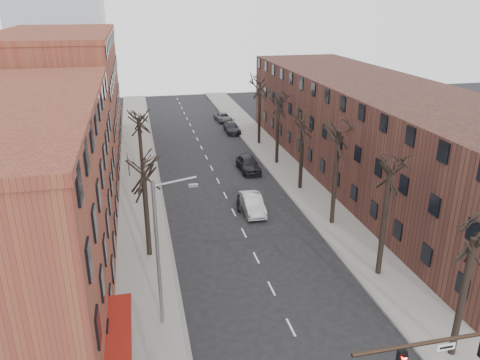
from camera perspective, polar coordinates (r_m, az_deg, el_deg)
sidewalk_left at (r=51.03m, az=-12.19°, el=0.47°), size 4.00×90.00×0.15m
sidewalk_right at (r=53.39m, az=5.21°, el=1.81°), size 4.00×90.00×0.15m
building_left_near at (r=31.36m, az=-26.97°, el=-3.15°), size 12.00×26.00×12.00m
building_left_far at (r=58.48m, az=-20.85°, el=9.27°), size 12.00×28.00×14.00m
building_right at (r=50.62m, az=15.84°, el=5.84°), size 12.00×50.00×10.00m
tree_right_a at (r=28.84m, az=24.30°, el=-18.87°), size 5.20×5.20×10.00m
tree_right_b at (r=34.15m, az=16.43°, el=-10.99°), size 5.20×5.20×10.80m
tree_right_c at (r=40.36m, az=11.09°, el=-5.26°), size 5.20×5.20×11.60m
tree_right_d at (r=47.11m, az=7.30°, el=-1.07°), size 5.20×5.20×10.00m
tree_right_e at (r=54.20m, az=4.48°, el=2.04°), size 5.20×5.20×10.80m
tree_right_f at (r=61.51m, az=2.32°, el=4.43°), size 5.20×5.20×11.60m
tree_left_a at (r=35.60m, az=-10.92°, el=-9.05°), size 5.20×5.20×9.50m
tree_left_b at (r=50.12m, az=-11.70°, el=0.04°), size 5.20×5.20×9.50m
streetlight at (r=26.17m, az=-9.67°, el=-8.11°), size 2.45×0.22×9.03m
silver_sedan at (r=41.47m, az=1.52°, el=-2.90°), size 1.81×4.80×1.56m
parked_car_near at (r=51.37m, az=1.01°, el=2.03°), size 2.11×5.06×1.71m
parked_car_mid at (r=66.70m, az=-0.98°, el=6.39°), size 2.03×4.79×1.38m
parked_car_far at (r=73.11m, az=-2.06°, el=7.65°), size 2.48×4.72×1.27m
pedestrian_crossing at (r=41.39m, az=-0.19°, el=-2.83°), size 0.43×1.01×1.71m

